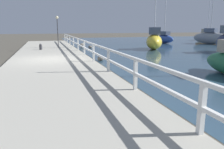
{
  "coord_description": "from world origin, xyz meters",
  "views": [
    {
      "loc": [
        -0.27,
        -13.28,
        2.12
      ],
      "look_at": [
        2.78,
        -3.28,
        -0.17
      ],
      "focal_mm": 35.0,
      "sensor_mm": 36.0,
      "label": 1
    }
  ],
  "objects_px": {
    "mooring_bollard": "(41,47)",
    "sailboat_gray": "(210,37)",
    "sailboat_blue": "(164,38)",
    "sailboat_yellow": "(154,40)",
    "dock_lamp": "(57,24)",
    "sailboat_orange": "(207,36)"
  },
  "relations": [
    {
      "from": "sailboat_blue",
      "to": "sailboat_orange",
      "type": "relative_size",
      "value": 1.04
    },
    {
      "from": "sailboat_gray",
      "to": "sailboat_orange",
      "type": "distance_m",
      "value": 6.94
    },
    {
      "from": "sailboat_blue",
      "to": "sailboat_gray",
      "type": "distance_m",
      "value": 5.63
    },
    {
      "from": "sailboat_yellow",
      "to": "sailboat_gray",
      "type": "bearing_deg",
      "value": 46.98
    },
    {
      "from": "dock_lamp",
      "to": "mooring_bollard",
      "type": "bearing_deg",
      "value": -142.04
    },
    {
      "from": "sailboat_yellow",
      "to": "sailboat_gray",
      "type": "xyz_separation_m",
      "value": [
        9.92,
        4.02,
        -0.05
      ]
    },
    {
      "from": "mooring_bollard",
      "to": "dock_lamp",
      "type": "height_order",
      "value": "dock_lamp"
    },
    {
      "from": "mooring_bollard",
      "to": "sailboat_blue",
      "type": "bearing_deg",
      "value": 24.04
    },
    {
      "from": "mooring_bollard",
      "to": "sailboat_orange",
      "type": "relative_size",
      "value": 0.07
    },
    {
      "from": "sailboat_blue",
      "to": "sailboat_gray",
      "type": "height_order",
      "value": "sailboat_gray"
    },
    {
      "from": "mooring_bollard",
      "to": "sailboat_blue",
      "type": "distance_m",
      "value": 17.15
    },
    {
      "from": "sailboat_gray",
      "to": "dock_lamp",
      "type": "bearing_deg",
      "value": 172.81
    },
    {
      "from": "mooring_bollard",
      "to": "sailboat_blue",
      "type": "xyz_separation_m",
      "value": [
        15.66,
        6.99,
        0.18
      ]
    },
    {
      "from": "dock_lamp",
      "to": "sailboat_gray",
      "type": "distance_m",
      "value": 19.01
    },
    {
      "from": "mooring_bollard",
      "to": "sailboat_gray",
      "type": "relative_size",
      "value": 0.07
    },
    {
      "from": "sailboat_yellow",
      "to": "sailboat_blue",
      "type": "bearing_deg",
      "value": 78.68
    },
    {
      "from": "sailboat_blue",
      "to": "sailboat_gray",
      "type": "bearing_deg",
      "value": -40.71
    },
    {
      "from": "mooring_bollard",
      "to": "sailboat_gray",
      "type": "xyz_separation_m",
      "value": [
        20.28,
        3.79,
        0.32
      ]
    },
    {
      "from": "mooring_bollard",
      "to": "sailboat_yellow",
      "type": "bearing_deg",
      "value": -1.27
    },
    {
      "from": "dock_lamp",
      "to": "sailboat_yellow",
      "type": "distance_m",
      "value": 9.08
    },
    {
      "from": "sailboat_yellow",
      "to": "sailboat_orange",
      "type": "bearing_deg",
      "value": 58.96
    },
    {
      "from": "sailboat_blue",
      "to": "mooring_bollard",
      "type": "bearing_deg",
      "value": -162.02
    }
  ]
}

